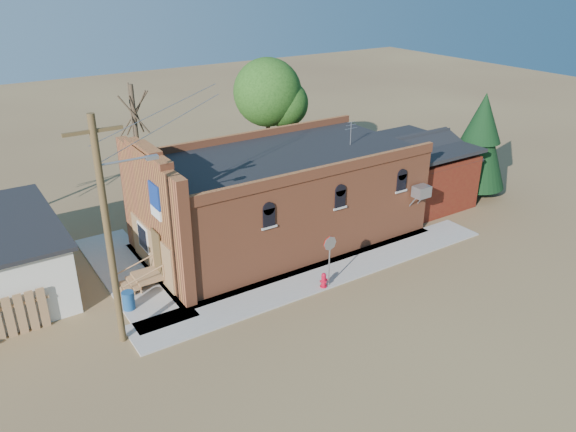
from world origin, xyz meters
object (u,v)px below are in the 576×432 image
utility_pole (109,230)px  stop_sign (330,248)px  trash_barrel (128,300)px  fire_hydrant (324,280)px  brick_bar (277,198)px

utility_pole → stop_sign: utility_pole is taller
trash_barrel → stop_sign: bearing=-20.7°
fire_hydrant → stop_sign: 1.57m
fire_hydrant → trash_barrel: size_ratio=0.89×
brick_bar → fire_hydrant: 5.90m
utility_pole → fire_hydrant: bearing=-7.8°
utility_pole → stop_sign: (9.08, -1.20, -2.80)m
brick_bar → trash_barrel: 9.44m
fire_hydrant → stop_sign: (0.29, 0.00, 1.54)m
utility_pole → stop_sign: size_ratio=3.65×
brick_bar → stop_sign: 5.55m
utility_pole → trash_barrel: utility_pole is taller
brick_bar → stop_sign: bearing=-97.3°
brick_bar → fire_hydrant: (-0.99, -5.50, -1.91)m
utility_pole → stop_sign: bearing=-7.5°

